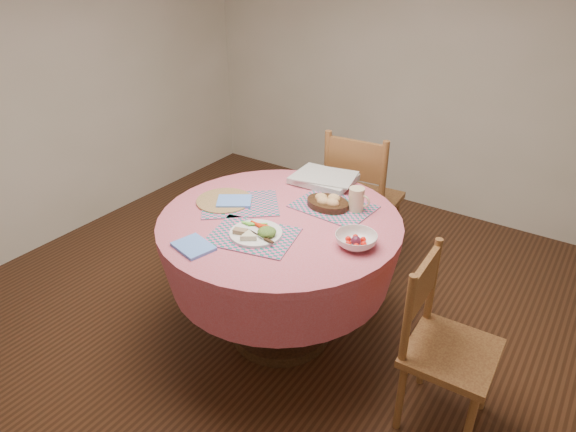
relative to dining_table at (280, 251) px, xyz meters
The scene contains 16 objects.
ground 0.56m from the dining_table, ahead, with size 4.00×4.00×0.00m, color #331C0F.
room_envelope 1.16m from the dining_table, ahead, with size 4.01×4.01×2.71m.
dining_table is the anchor object (origin of this frame).
chair_right 0.92m from the dining_table, ahead, with size 0.39×0.40×0.85m.
chair_back 0.90m from the dining_table, 88.97° to the left, with size 0.49×0.47×0.97m.
placemat_front 0.29m from the dining_table, 91.57° to the right, with size 0.40×0.30×0.01m, color #126961.
placemat_left 0.33m from the dining_table, behind, with size 0.40×0.30×0.01m, color #126961.
placemat_back 0.37m from the dining_table, 58.03° to the left, with size 0.40×0.30×0.01m, color #126961.
wicker_trivet 0.41m from the dining_table, behind, with size 0.30×0.30×0.01m, color olive.
napkin_near 0.52m from the dining_table, 110.67° to the right, with size 0.18×0.14×0.01m, color #5D8EEF.
napkin_far 0.36m from the dining_table, behind, with size 0.18×0.14×0.01m, color #5D8EEF.
dinner_plate 0.30m from the dining_table, 87.32° to the right, with size 0.25×0.25×0.05m.
bread_bowl 0.36m from the dining_table, 59.28° to the left, with size 0.23×0.23×0.08m.
latte_mug 0.48m from the dining_table, 45.83° to the left, with size 0.12×0.08×0.12m.
fruit_bowl 0.49m from the dining_table, ahead, with size 0.25×0.25×0.06m.
newspaper_stack 0.55m from the dining_table, 93.97° to the left, with size 0.38×0.31×0.04m.
Camera 1 is at (1.30, -1.86, 2.01)m, focal length 32.00 mm.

